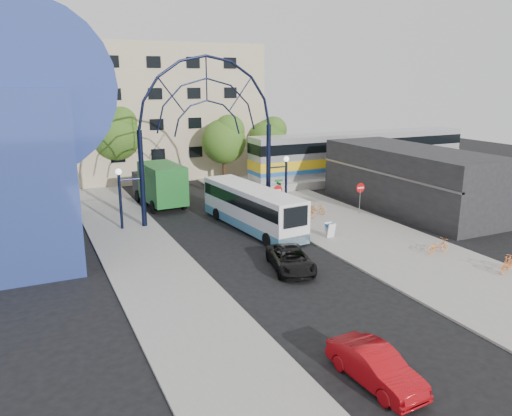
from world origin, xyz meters
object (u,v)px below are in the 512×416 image
sandwich_board (330,228)px  tree_north_a (225,139)px  tree_north_b (116,133)px  bike_far_a (438,246)px  train_car (361,152)px  gateway_arch (207,105)px  green_truck (159,184)px  street_name_sign (279,189)px  bike_near_b (317,208)px  do_not_enter_sign (360,191)px  bike_near_a (306,211)px  bike_far_b (507,264)px  tree_north_c (270,137)px  city_bus (252,207)px  stop_sign (278,193)px  black_suv (291,259)px  red_sedan (375,366)px

sandwich_board → tree_north_a: tree_north_a is taller
tree_north_b → bike_far_a: size_ratio=4.71×
train_car → gateway_arch: bearing=-158.2°
tree_north_b → green_truck: size_ratio=1.08×
sandwich_board → tree_north_a: bearing=88.5°
street_name_sign → sandwich_board: (0.40, -6.62, -1.39)m
tree_north_a → bike_near_b: tree_north_a is taller
do_not_enter_sign → bike_near_a: do_not_enter_sign is taller
bike_near_b → sandwich_board: bearing=-139.5°
train_car → green_truck: 22.48m
tree_north_a → tree_north_b: 10.79m
tree_north_b → gateway_arch: bearing=-76.3°
bike_far_a → bike_far_b: bearing=-166.5°
gateway_arch → green_truck: (-2.35, 5.85, -6.73)m
tree_north_c → city_bus: 20.42m
stop_sign → tree_north_c: size_ratio=0.38×
bike_far_a → black_suv: bearing=78.0°
do_not_enter_sign → tree_north_b: 25.09m
do_not_enter_sign → black_suv: (-10.50, -7.80, -1.35)m
gateway_arch → green_truck: 9.22m
red_sedan → bike_near_b: bearing=59.4°
tree_north_b → bike_near_a: (10.63, -18.90, -4.68)m
tree_north_a → bike_near_b: 15.20m
red_sedan → sandwich_board: bearing=58.2°
train_car → tree_north_b: size_ratio=3.14×
do_not_enter_sign → tree_north_b: bearing=126.7°
street_name_sign → tree_north_a: tree_north_a is taller
sandwich_board → red_sedan: 16.40m
do_not_enter_sign → train_car: 15.03m
stop_sign → bike_far_b: (6.09, -15.43, -1.39)m
do_not_enter_sign → bike_far_b: 13.50m
green_truck → street_name_sign: bearing=-47.4°
tree_north_a → bike_near_a: bearing=-87.6°
train_car → tree_north_a: bearing=164.2°
sandwich_board → bike_far_a: 6.89m
gateway_arch → train_car: 22.27m
do_not_enter_sign → bike_far_b: bearing=-90.5°
green_truck → do_not_enter_sign: bearing=-40.0°
stop_sign → sandwich_board: size_ratio=2.53×
train_car → city_bus: size_ratio=2.29×
stop_sign → bike_near_b: 3.53m
train_car → bike_far_a: bearing=-115.4°
bike_near_a → bike_near_b: (1.23, 0.36, -0.00)m
bike_near_a → black_suv: bearing=-149.0°
black_suv → bike_near_b: size_ratio=2.94×
city_bus → tree_north_b: bearing=101.1°
city_bus → red_sedan: 19.41m
tree_north_c → bike_near_b: 17.45m
stop_sign → bike_far_a: (5.01, -11.48, -1.43)m
city_bus → bike_far_a: 12.73m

